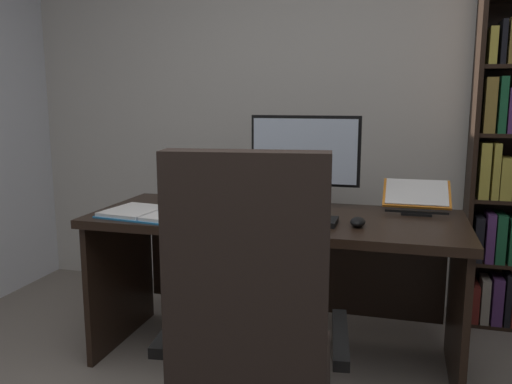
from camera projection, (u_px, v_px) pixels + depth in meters
name	position (u px, v px, depth m)	size (l,w,h in m)	color
wall_back	(347.00, 79.00, 3.23)	(4.84, 0.12, 2.80)	beige
desk	(279.00, 250.00, 2.60)	(1.74, 0.71, 0.73)	black
office_chair	(251.00, 354.00, 1.66)	(0.66, 0.60, 1.14)	black
monitor	(305.00, 160.00, 2.64)	(0.55, 0.16, 0.46)	black
laptop	(225.00, 193.00, 2.79)	(0.32, 0.28, 0.23)	black
keyboard	(290.00, 220.00, 2.34)	(0.42, 0.15, 0.02)	black
computer_mouse	(358.00, 222.00, 2.26)	(0.06, 0.10, 0.04)	black
reading_stand_with_book	(417.00, 196.00, 2.58)	(0.32, 0.26, 0.14)	black
open_binder	(155.00, 214.00, 2.46)	(0.52, 0.36, 0.02)	#2D84C6
notepad	(243.00, 210.00, 2.58)	(0.15, 0.21, 0.01)	white
pen	(246.00, 208.00, 2.57)	(0.01, 0.01, 0.14)	maroon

